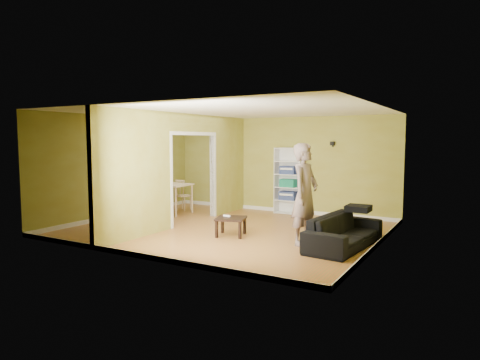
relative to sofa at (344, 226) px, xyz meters
The scene contains 15 objects.
room_shell 2.86m from the sofa, behind, with size 6.50×6.50×6.50m.
partition 4.01m from the sofa, behind, with size 0.22×5.50×2.60m, color #9FA34A, non-canonical shape.
wall_speaker 3.54m from the sofa, 112.03° to the left, with size 0.10×0.10×0.10m, color black.
sofa is the anchor object (origin of this frame).
person 1.05m from the sofa, 167.65° to the right, with size 0.64×0.82×2.26m, color slate.
bookshelf 3.74m from the sofa, 129.04° to the left, with size 0.75×0.33×1.78m.
paper_box_navy_a 3.68m from the sofa, 129.68° to the left, with size 0.45×0.29×0.23m, color navy.
paper_box_teal 3.71m from the sofa, 129.71° to the left, with size 0.41×0.27×0.21m, color #125F44.
paper_box_navy_b 3.77m from the sofa, 129.75° to the left, with size 0.42×0.27×0.21m, color #19134E.
coffee_table 2.32m from the sofa, behind, with size 0.58×0.58×0.39m.
game_controller 2.45m from the sofa, behind, with size 0.16×0.04×0.03m, color white.
dining_table 5.44m from the sofa, 166.42° to the left, with size 1.29×0.86×0.81m.
chair_left 6.17m from the sofa, 167.43° to the left, with size 0.46×0.46×1.00m, color #D8B783, non-canonical shape.
chair_near 5.30m from the sofa, behind, with size 0.45×0.45×0.97m, color tan, non-canonical shape.
chair_far 5.52m from the sofa, 159.66° to the left, with size 0.40×0.40×0.88m, color tan, non-canonical shape.
Camera 1 is at (4.90, -8.01, 1.98)m, focal length 32.00 mm.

